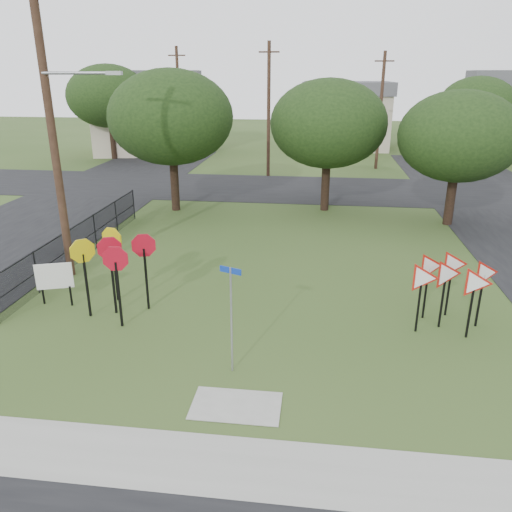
% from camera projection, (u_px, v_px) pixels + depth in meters
% --- Properties ---
extents(ground, '(140.00, 140.00, 0.00)m').
position_uv_depth(ground, '(251.00, 350.00, 13.39)').
color(ground, '#2D471A').
extents(sidewalk, '(30.00, 1.60, 0.02)m').
position_uv_depth(sidewalk, '(221.00, 465.00, 9.47)').
color(sidewalk, gray).
rests_on(sidewalk, ground).
extents(street_left, '(8.00, 50.00, 0.02)m').
position_uv_depth(street_left, '(33.00, 227.00, 24.10)').
color(street_left, black).
rests_on(street_left, ground).
extents(street_far, '(60.00, 8.00, 0.02)m').
position_uv_depth(street_far, '(293.00, 189.00, 32.00)').
color(street_far, black).
rests_on(street_far, ground).
extents(curb_pad, '(2.00, 1.20, 0.02)m').
position_uv_depth(curb_pad, '(236.00, 406.00, 11.15)').
color(curb_pad, gray).
rests_on(curb_pad, ground).
extents(street_name_sign, '(0.54, 0.23, 2.78)m').
position_uv_depth(street_name_sign, '(231.00, 313.00, 11.94)').
color(street_name_sign, gray).
rests_on(street_name_sign, ground).
extents(stop_sign_cluster, '(2.29, 1.90, 2.50)m').
position_uv_depth(stop_sign_cluster, '(114.00, 257.00, 14.89)').
color(stop_sign_cluster, black).
rests_on(stop_sign_cluster, ground).
extents(yield_sign_cluster, '(2.71, 1.52, 2.14)m').
position_uv_depth(yield_sign_cluster, '(451.00, 276.00, 14.17)').
color(yield_sign_cluster, black).
rests_on(yield_sign_cluster, ground).
extents(info_board, '(1.08, 0.41, 1.41)m').
position_uv_depth(info_board, '(54.00, 278.00, 15.71)').
color(info_board, black).
rests_on(info_board, ground).
extents(utility_pole_main, '(3.55, 0.33, 10.00)m').
position_uv_depth(utility_pole_main, '(53.00, 130.00, 16.62)').
color(utility_pole_main, '#422B1E').
rests_on(utility_pole_main, ground).
extents(far_pole_a, '(1.40, 0.24, 9.00)m').
position_uv_depth(far_pole_a, '(269.00, 110.00, 34.37)').
color(far_pole_a, '#422B1E').
rests_on(far_pole_a, ground).
extents(far_pole_b, '(1.40, 0.24, 8.50)m').
position_uv_depth(far_pole_b, '(380.00, 110.00, 37.24)').
color(far_pole_b, '#422B1E').
rests_on(far_pole_b, ground).
extents(far_pole_c, '(1.40, 0.24, 9.00)m').
position_uv_depth(far_pole_c, '(179.00, 104.00, 40.90)').
color(far_pole_c, '#422B1E').
rests_on(far_pole_c, ground).
extents(fence_run, '(0.05, 11.55, 1.50)m').
position_uv_depth(fence_run, '(83.00, 239.00, 19.82)').
color(fence_run, black).
rests_on(fence_run, ground).
extents(house_left, '(10.58, 8.88, 7.20)m').
position_uv_depth(house_left, '(149.00, 112.00, 45.42)').
color(house_left, '#BFB199').
rests_on(house_left, ground).
extents(house_mid, '(8.40, 8.40, 6.20)m').
position_uv_depth(house_mid, '(346.00, 114.00, 49.07)').
color(house_mid, '#BFB199').
rests_on(house_mid, ground).
extents(house_right, '(8.30, 8.30, 7.20)m').
position_uv_depth(house_right, '(510.00, 114.00, 43.53)').
color(house_right, '#BFB199').
rests_on(house_right, ground).
extents(tree_near_left, '(6.40, 6.40, 7.27)m').
position_uv_depth(tree_near_left, '(171.00, 118.00, 25.44)').
color(tree_near_left, black).
rests_on(tree_near_left, ground).
extents(tree_near_mid, '(6.00, 6.00, 6.80)m').
position_uv_depth(tree_near_mid, '(328.00, 124.00, 25.55)').
color(tree_near_mid, black).
rests_on(tree_near_mid, ground).
extents(tree_near_right, '(5.60, 5.60, 6.33)m').
position_uv_depth(tree_near_right, '(459.00, 137.00, 23.09)').
color(tree_near_right, black).
rests_on(tree_near_right, ground).
extents(tree_far_left, '(6.80, 6.80, 7.73)m').
position_uv_depth(tree_far_left, '(108.00, 96.00, 41.40)').
color(tree_far_left, black).
rests_on(tree_far_left, ground).
extents(tree_far_right, '(6.00, 6.00, 6.80)m').
position_uv_depth(tree_far_right, '(477.00, 105.00, 39.96)').
color(tree_far_right, black).
rests_on(tree_far_right, ground).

